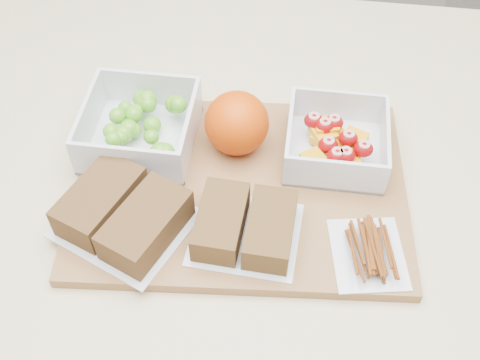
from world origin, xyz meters
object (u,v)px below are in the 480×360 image
Objects in this scene: grape_container at (142,126)px; orange at (237,123)px; sandwich_bag_center at (246,226)px; cutting_board at (240,188)px; fruit_container at (335,143)px; pretzel_bag at (369,250)px; sandwich_bag_left at (123,213)px.

orange is (0.13, 0.01, 0.02)m from grape_container.
cutting_board is at bearing 101.94° from sandwich_bag_center.
sandwich_bag_center is at bearing -124.82° from fruit_container.
fruit_container is 0.13m from orange.
pretzel_bag is (0.14, -0.01, -0.01)m from sandwich_bag_center.
sandwich_bag_center is (0.15, 0.00, -0.00)m from sandwich_bag_left.
cutting_board is 3.70× the size of pretzel_bag.
fruit_container is 0.18m from sandwich_bag_center.
fruit_container is at bearing 55.18° from sandwich_bag_center.
sandwich_bag_left is at bearing -149.12° from fruit_container.
grape_container reaches higher than fruit_container.
sandwich_bag_left is at bearing -153.32° from cutting_board.
fruit_container is 0.69× the size of sandwich_bag_left.
grape_container is 1.07× the size of sandwich_bag_center.
grape_container is 0.13m from orange.
fruit_container reaches higher than cutting_board.
grape_container is at bearing 154.40° from pretzel_bag.
cutting_board is at bearing -78.57° from orange.
sandwich_bag_center is at bearing -82.89° from cutting_board.
pretzel_bag is (0.17, -0.15, -0.03)m from orange.
orange is (-0.01, 0.07, 0.05)m from cutting_board.
sandwich_bag_center is (-0.10, -0.14, -0.00)m from fruit_container.
pretzel_bag reaches higher than cutting_board.
fruit_container is (0.12, 0.07, 0.03)m from cutting_board.
grape_container is 1.11× the size of fruit_container.
orange is at bearing -179.26° from fruit_container.
grape_container is at bearing -178.10° from fruit_container.
cutting_board is at bearing 152.18° from pretzel_bag.
cutting_board is 4.98× the size of orange.
grape_container is at bearing 139.00° from sandwich_bag_center.
fruit_container is at bearing 106.38° from pretzel_bag.
fruit_container is at bearing 30.88° from sandwich_bag_left.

